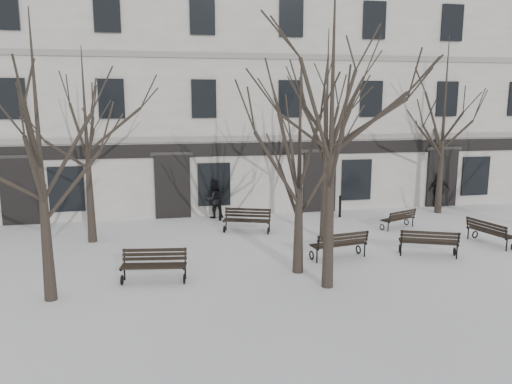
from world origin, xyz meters
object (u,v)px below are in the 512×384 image
object	(u,v)px
bench_1	(340,244)
bench_2	(429,242)
bench_4	(399,218)
bench_5	(490,232)
tree_2	(333,90)
bench_3	(247,219)
tree_0	(37,123)
bench_0	(154,264)
tree_1	(300,144)

from	to	relation	value
bench_1	bench_2	size ratio (longest dim) A/B	1.00
bench_4	bench_5	xyz separation A→B (m)	(2.20, -2.86, 0.06)
tree_2	bench_5	size ratio (longest dim) A/B	4.63
bench_3	tree_0	bearing A→B (deg)	-118.07
tree_2	bench_4	xyz separation A→B (m)	(5.16, 5.79, -5.15)
bench_0	bench_2	size ratio (longest dim) A/B	0.98
tree_1	bench_3	distance (m)	6.24
bench_1	bench_5	xyz separation A→B (m)	(6.11, 0.54, -0.03)
bench_3	bench_4	xyz separation A→B (m)	(6.37, -0.71, -0.08)
bench_2	bench_0	bearing A→B (deg)	26.15
tree_1	bench_0	bearing A→B (deg)	179.28
tree_1	bench_1	distance (m)	4.04
tree_0	bench_1	bearing A→B (deg)	11.76
bench_0	bench_3	xyz separation A→B (m)	(3.72, 5.07, -0.00)
bench_0	bench_4	bearing A→B (deg)	31.22
bench_0	bench_3	size ratio (longest dim) A/B	0.99
tree_0	bench_5	xyz separation A→B (m)	(15.04, 2.40, -4.24)
tree_1	tree_2	xyz separation A→B (m)	(0.50, -1.37, 1.58)
tree_1	tree_2	size ratio (longest dim) A/B	0.72
tree_0	tree_2	bearing A→B (deg)	-3.93
tree_1	bench_2	size ratio (longest dim) A/B	3.17
bench_3	tree_1	bearing A→B (deg)	-62.85
bench_0	bench_4	size ratio (longest dim) A/B	1.17
tree_2	bench_3	bearing A→B (deg)	100.52
bench_1	bench_3	world-z (taller)	bench_1
tree_0	bench_0	bearing A→B (deg)	18.12
bench_2	bench_4	world-z (taller)	bench_2
bench_1	bench_4	world-z (taller)	bench_1
bench_2	bench_4	size ratio (longest dim) A/B	1.19
tree_1	bench_0	size ratio (longest dim) A/B	3.24
bench_3	bench_4	size ratio (longest dim) A/B	1.18
bench_0	bench_3	distance (m)	6.28
bench_4	tree_2	bearing A→B (deg)	25.24
tree_2	bench_2	world-z (taller)	tree_2
bench_1	bench_5	size ratio (longest dim) A/B	1.05
tree_0	bench_5	size ratio (longest dim) A/B	3.93
bench_3	bench_5	world-z (taller)	bench_3
bench_1	bench_0	bearing A→B (deg)	-0.79
bench_0	bench_5	xyz separation A→B (m)	(12.29, 1.50, -0.02)
tree_0	bench_3	xyz separation A→B (m)	(6.47, 5.97, -4.23)
tree_0	bench_5	world-z (taller)	tree_0
tree_1	bench_3	xyz separation A→B (m)	(-0.71, 5.12, -3.50)
tree_1	tree_0	bearing A→B (deg)	-173.29
tree_1	bench_4	distance (m)	8.02
tree_1	bench_5	distance (m)	8.75
tree_2	tree_1	bearing A→B (deg)	109.89
tree_2	bench_3	xyz separation A→B (m)	(-1.21, 6.49, -5.08)
tree_2	bench_2	distance (m)	6.99
bench_1	bench_5	bearing A→B (deg)	175.42
bench_1	tree_1	bearing A→B (deg)	20.46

